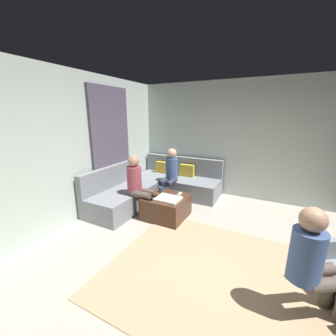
# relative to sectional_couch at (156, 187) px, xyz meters

# --- Properties ---
(ground_plane) EXTENTS (6.00, 6.00, 0.10)m
(ground_plane) POSITION_rel_sectional_couch_xyz_m (2.08, -1.88, -0.33)
(ground_plane) COLOR #B2A899
(wall_back) EXTENTS (6.00, 0.12, 2.70)m
(wall_back) POSITION_rel_sectional_couch_xyz_m (2.08, 1.06, 1.07)
(wall_back) COLOR silver
(wall_back) RESTS_ON ground_plane
(wall_left) EXTENTS (0.12, 6.00, 2.70)m
(wall_left) POSITION_rel_sectional_couch_xyz_m (-0.86, -1.88, 1.07)
(wall_left) COLOR silver
(wall_left) RESTS_ON ground_plane
(curtain_panel) EXTENTS (0.06, 1.10, 2.50)m
(curtain_panel) POSITION_rel_sectional_couch_xyz_m (-0.76, -0.58, 0.97)
(curtain_panel) COLOR #595166
(curtain_panel) RESTS_ON ground_plane
(area_rug) EXTENTS (2.60, 2.20, 0.01)m
(area_rug) POSITION_rel_sectional_couch_xyz_m (1.88, -1.78, -0.27)
(area_rug) COLOR tan
(area_rug) RESTS_ON ground_plane
(sectional_couch) EXTENTS (2.10, 2.55, 0.87)m
(sectional_couch) POSITION_rel_sectional_couch_xyz_m (0.00, 0.00, 0.00)
(sectional_couch) COLOR gray
(sectional_couch) RESTS_ON ground_plane
(ottoman) EXTENTS (0.76, 0.76, 0.42)m
(ottoman) POSITION_rel_sectional_couch_xyz_m (0.66, -0.72, -0.07)
(ottoman) COLOR #4C2D1E
(ottoman) RESTS_ON ground_plane
(folded_blanket) EXTENTS (0.44, 0.36, 0.04)m
(folded_blanket) POSITION_rel_sectional_couch_xyz_m (0.76, -0.84, 0.16)
(folded_blanket) COLOR white
(folded_blanket) RESTS_ON ottoman
(coffee_mug) EXTENTS (0.08, 0.08, 0.10)m
(coffee_mug) POSITION_rel_sectional_couch_xyz_m (0.44, -0.54, 0.19)
(coffee_mug) COLOR #334C72
(coffee_mug) RESTS_ON ottoman
(game_remote) EXTENTS (0.05, 0.15, 0.02)m
(game_remote) POSITION_rel_sectional_couch_xyz_m (0.84, -0.50, 0.15)
(game_remote) COLOR white
(game_remote) RESTS_ON ottoman
(person_on_couch_back) EXTENTS (0.30, 0.60, 1.20)m
(person_on_couch_back) POSITION_rel_sectional_couch_xyz_m (0.34, 0.06, 0.38)
(person_on_couch_back) COLOR #2D3347
(person_on_couch_back) RESTS_ON ground_plane
(person_on_couch_side) EXTENTS (0.60, 0.30, 1.20)m
(person_on_couch_side) POSITION_rel_sectional_couch_xyz_m (0.15, -0.89, 0.38)
(person_on_couch_side) COLOR brown
(person_on_couch_side) RESTS_ON ground_plane
(person_on_armchair) EXTENTS (0.58, 0.49, 1.18)m
(person_on_armchair) POSITION_rel_sectional_couch_xyz_m (2.83, -1.94, 0.36)
(person_on_armchair) COLOR brown
(person_on_armchair) RESTS_ON ground_plane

